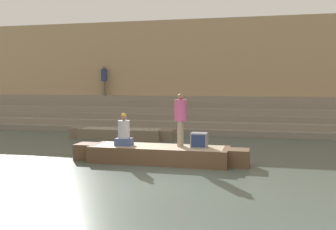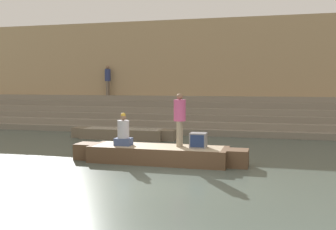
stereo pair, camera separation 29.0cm
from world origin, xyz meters
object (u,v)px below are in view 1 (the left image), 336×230
(mooring_post, at_px, (179,133))
(person_on_steps, at_px, (104,78))
(person_standing, at_px, (181,116))
(person_rowing, at_px, (124,133))
(moored_boat_shore, at_px, (121,133))
(rowboat_main, at_px, (159,154))
(tv_set, at_px, (199,140))

(mooring_post, height_order, person_on_steps, person_on_steps)
(person_standing, relative_size, person_on_steps, 0.95)
(person_rowing, relative_size, moored_boat_shore, 0.21)
(mooring_post, bearing_deg, rowboat_main, -91.63)
(moored_boat_shore, height_order, person_on_steps, person_on_steps)
(person_rowing, relative_size, person_on_steps, 0.60)
(moored_boat_shore, relative_size, person_on_steps, 2.80)
(rowboat_main, relative_size, tv_set, 11.15)
(person_rowing, bearing_deg, mooring_post, 77.72)
(person_rowing, bearing_deg, moored_boat_shore, 122.53)
(person_standing, bearing_deg, moored_boat_shore, 130.62)
(rowboat_main, height_order, person_standing, person_standing)
(person_rowing, distance_m, moored_boat_shore, 5.29)
(rowboat_main, xyz_separation_m, person_on_steps, (-5.91, 9.68, 2.54))
(mooring_post, distance_m, person_on_steps, 9.44)
(person_rowing, height_order, moored_boat_shore, person_rowing)
(person_standing, xyz_separation_m, person_rowing, (-1.80, -0.26, -0.54))
(moored_boat_shore, bearing_deg, person_rowing, -68.92)
(rowboat_main, relative_size, moored_boat_shore, 1.15)
(person_standing, bearing_deg, mooring_post, 104.55)
(rowboat_main, xyz_separation_m, mooring_post, (0.08, 2.72, 0.35))
(tv_set, relative_size, mooring_post, 0.40)
(person_on_steps, bearing_deg, moored_boat_shore, -174.60)
(person_standing, distance_m, tv_set, 0.95)
(tv_set, bearing_deg, person_on_steps, 126.72)
(tv_set, xyz_separation_m, moored_boat_shore, (-4.33, 4.70, -0.50))
(rowboat_main, bearing_deg, mooring_post, 90.06)
(person_standing, xyz_separation_m, tv_set, (0.61, -0.07, -0.72))
(person_rowing, xyz_separation_m, tv_set, (2.41, 0.18, -0.18))
(person_rowing, xyz_separation_m, mooring_post, (1.21, 2.82, -0.30))
(person_rowing, bearing_deg, person_standing, 19.10)
(rowboat_main, distance_m, mooring_post, 2.74)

